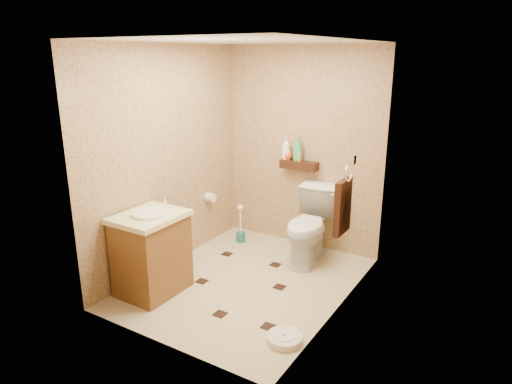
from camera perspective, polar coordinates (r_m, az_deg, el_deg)
The scene contains 19 objects.
ground at distance 4.86m, azimuth -1.17°, elevation -11.19°, with size 2.50×2.50×0.00m, color beige.
wall_back at distance 5.49m, azimuth 5.82°, elevation 5.38°, with size 2.00×0.04×2.40m, color tan.
wall_front at distance 3.48m, azimuth -12.43°, elevation -1.72°, with size 2.00×0.04×2.40m, color tan.
wall_left at distance 5.02m, azimuth -10.94°, elevation 4.07°, with size 0.04×2.50×2.40m, color tan.
wall_right at distance 3.99m, azimuth 10.92°, elevation 0.77°, with size 0.04×2.50×2.40m, color tan.
ceiling at distance 4.29m, azimuth -1.37°, elevation 18.39°, with size 2.00×2.50×0.02m, color silver.
wall_shelf at distance 5.46m, azimuth 5.40°, elevation 3.38°, with size 0.46×0.14×0.10m, color #341A0E.
floor_accents at distance 4.80m, azimuth -1.38°, elevation -11.56°, with size 1.29×1.27×0.01m.
toilet at distance 5.21m, azimuth 6.74°, elevation -4.22°, with size 0.47×0.83×0.84m, color white.
vanity at distance 4.63m, azimuth -12.91°, elevation -7.36°, with size 0.55×0.67×0.94m.
bathroom_scale at distance 3.97m, azimuth 3.58°, elevation -17.79°, with size 0.33×0.33×0.06m.
toilet_brush at distance 5.77m, azimuth -1.94°, elevation -4.60°, with size 0.11×0.11×0.49m.
towel_ring at distance 4.32m, azimuth 10.85°, elevation -1.53°, with size 0.12×0.30×0.76m.
toilet_paper at distance 5.62m, azimuth -5.72°, elevation -0.67°, with size 0.12×0.11×0.12m.
bottle_a at distance 5.50m, azimuth 3.79°, elevation 5.49°, with size 0.10×0.10×0.27m, color white.
bottle_b at distance 5.50m, azimuth 3.90°, elevation 4.95°, with size 0.07×0.08×0.17m, color yellow.
bottle_c at distance 5.50m, azimuth 4.01°, elevation 4.81°, with size 0.11×0.11×0.14m, color #F7481D.
bottle_d at distance 5.43m, azimuth 5.26°, elevation 5.37°, with size 0.11×0.11×0.28m, color #3AAF60.
bottle_e at distance 5.43m, azimuth 5.31°, elevation 4.82°, with size 0.08×0.08×0.18m, color #F19850.
Camera 1 is at (2.32, -3.61, 2.29)m, focal length 32.00 mm.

